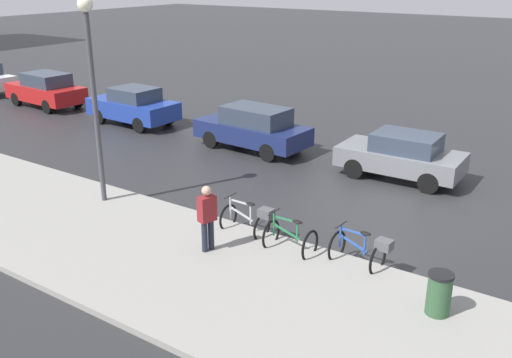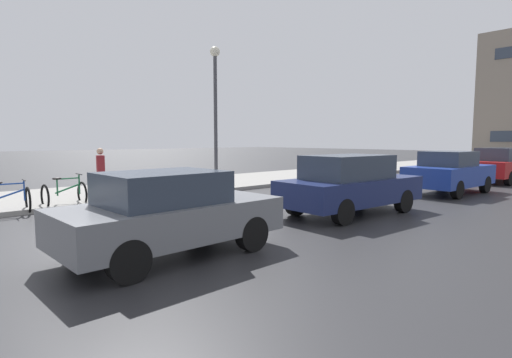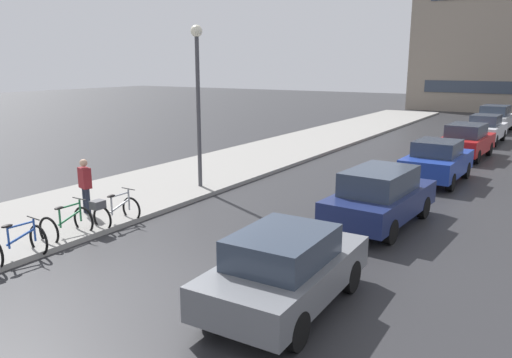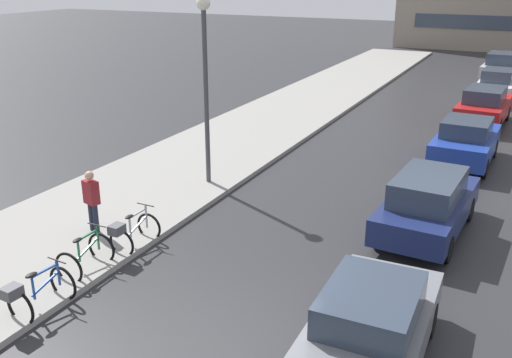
{
  "view_description": "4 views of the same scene",
  "coord_description": "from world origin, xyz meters",
  "px_view_note": "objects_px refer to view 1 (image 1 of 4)",
  "views": [
    {
      "loc": [
        -14.39,
        -5.32,
        6.29
      ],
      "look_at": [
        -2.19,
        2.98,
        0.82
      ],
      "focal_mm": 40.0,
      "sensor_mm": 36.0,
      "label": 1
    },
    {
      "loc": [
        8.37,
        -3.02,
        2.03
      ],
      "look_at": [
        -0.11,
        4.78,
        0.88
      ],
      "focal_mm": 28.0,
      "sensor_mm": 36.0,
      "label": 2
    },
    {
      "loc": [
        6.34,
        -6.93,
        4.36
      ],
      "look_at": [
        0.36,
        2.61,
        1.76
      ],
      "focal_mm": 35.0,
      "sensor_mm": 36.0,
      "label": 3
    },
    {
      "loc": [
        4.17,
        -7.62,
        6.32
      ],
      "look_at": [
        -1.71,
        4.31,
        1.42
      ],
      "focal_mm": 40.0,
      "sensor_mm": 36.0,
      "label": 4
    }
  ],
  "objects_px": {
    "car_blue": "(133,106)",
    "pedestrian": "(207,217)",
    "bicycle_nearest": "(363,250)",
    "car_red": "(46,90)",
    "car_navy": "(253,128)",
    "car_grey": "(402,155)",
    "bicycle_third": "(250,219)",
    "streetlamp": "(92,74)",
    "trash_bin": "(439,297)",
    "bicycle_second": "(290,239)"
  },
  "relations": [
    {
      "from": "car_grey",
      "to": "car_blue",
      "type": "bearing_deg",
      "value": 89.93
    },
    {
      "from": "car_grey",
      "to": "trash_bin",
      "type": "distance_m",
      "value": 7.91
    },
    {
      "from": "bicycle_third",
      "to": "trash_bin",
      "type": "bearing_deg",
      "value": -100.58
    },
    {
      "from": "car_navy",
      "to": "trash_bin",
      "type": "bearing_deg",
      "value": -127.77
    },
    {
      "from": "bicycle_third",
      "to": "car_grey",
      "type": "xyz_separation_m",
      "value": [
        6.19,
        -1.53,
        0.27
      ]
    },
    {
      "from": "streetlamp",
      "to": "trash_bin",
      "type": "xyz_separation_m",
      "value": [
        -0.32,
        -9.56,
        -3.19
      ]
    },
    {
      "from": "car_grey",
      "to": "streetlamp",
      "type": "xyz_separation_m",
      "value": [
        -6.79,
        6.12,
        2.93
      ]
    },
    {
      "from": "streetlamp",
      "to": "car_blue",
      "type": "bearing_deg",
      "value": 40.17
    },
    {
      "from": "bicycle_nearest",
      "to": "pedestrian",
      "type": "height_order",
      "value": "pedestrian"
    },
    {
      "from": "pedestrian",
      "to": "streetlamp",
      "type": "distance_m",
      "value": 5.18
    },
    {
      "from": "car_blue",
      "to": "car_red",
      "type": "bearing_deg",
      "value": 89.88
    },
    {
      "from": "bicycle_nearest",
      "to": "streetlamp",
      "type": "relative_size",
      "value": 0.24
    },
    {
      "from": "bicycle_third",
      "to": "car_grey",
      "type": "bearing_deg",
      "value": -13.92
    },
    {
      "from": "bicycle_second",
      "to": "car_red",
      "type": "bearing_deg",
      "value": 69.8
    },
    {
      "from": "car_red",
      "to": "bicycle_second",
      "type": "bearing_deg",
      "value": -110.2
    },
    {
      "from": "bicycle_second",
      "to": "trash_bin",
      "type": "relative_size",
      "value": 1.12
    },
    {
      "from": "car_grey",
      "to": "streetlamp",
      "type": "distance_m",
      "value": 9.6
    },
    {
      "from": "car_navy",
      "to": "streetlamp",
      "type": "xyz_separation_m",
      "value": [
        -6.69,
        0.51,
        2.87
      ]
    },
    {
      "from": "car_grey",
      "to": "streetlamp",
      "type": "bearing_deg",
      "value": 137.99
    },
    {
      "from": "bicycle_nearest",
      "to": "car_blue",
      "type": "height_order",
      "value": "car_blue"
    },
    {
      "from": "car_red",
      "to": "pedestrian",
      "type": "xyz_separation_m",
      "value": [
        -7.56,
        -16.0,
        0.16
      ]
    },
    {
      "from": "bicycle_third",
      "to": "pedestrian",
      "type": "bearing_deg",
      "value": 170.02
    },
    {
      "from": "bicycle_nearest",
      "to": "car_red",
      "type": "height_order",
      "value": "car_red"
    },
    {
      "from": "car_grey",
      "to": "car_navy",
      "type": "xyz_separation_m",
      "value": [
        -0.1,
        5.61,
        0.06
      ]
    },
    {
      "from": "car_red",
      "to": "bicycle_third",
      "type": "bearing_deg",
      "value": -110.94
    },
    {
      "from": "bicycle_third",
      "to": "car_red",
      "type": "relative_size",
      "value": 0.32
    },
    {
      "from": "car_red",
      "to": "pedestrian",
      "type": "height_order",
      "value": "pedestrian"
    },
    {
      "from": "pedestrian",
      "to": "bicycle_nearest",
      "type": "bearing_deg",
      "value": -66.6
    },
    {
      "from": "bicycle_nearest",
      "to": "streetlamp",
      "type": "height_order",
      "value": "streetlamp"
    },
    {
      "from": "streetlamp",
      "to": "trash_bin",
      "type": "distance_m",
      "value": 10.08
    },
    {
      "from": "car_navy",
      "to": "car_red",
      "type": "xyz_separation_m",
      "value": [
        0.13,
        12.16,
        0.0
      ]
    },
    {
      "from": "bicycle_third",
      "to": "car_red",
      "type": "distance_m",
      "value": 17.39
    },
    {
      "from": "bicycle_nearest",
      "to": "trash_bin",
      "type": "height_order",
      "value": "trash_bin"
    },
    {
      "from": "bicycle_nearest",
      "to": "streetlamp",
      "type": "distance_m",
      "value": 8.25
    },
    {
      "from": "car_blue",
      "to": "pedestrian",
      "type": "distance_m",
      "value": 12.61
    },
    {
      "from": "bicycle_nearest",
      "to": "car_grey",
      "type": "bearing_deg",
      "value": 13.37
    },
    {
      "from": "car_navy",
      "to": "car_blue",
      "type": "height_order",
      "value": "car_navy"
    },
    {
      "from": "bicycle_nearest",
      "to": "car_red",
      "type": "bearing_deg",
      "value": 72.23
    },
    {
      "from": "bicycle_third",
      "to": "bicycle_nearest",
      "type": "bearing_deg",
      "value": -89.06
    },
    {
      "from": "car_blue",
      "to": "trash_bin",
      "type": "distance_m",
      "value": 16.89
    },
    {
      "from": "car_blue",
      "to": "trash_bin",
      "type": "bearing_deg",
      "value": -114.97
    },
    {
      "from": "car_grey",
      "to": "car_navy",
      "type": "distance_m",
      "value": 5.61
    },
    {
      "from": "bicycle_second",
      "to": "trash_bin",
      "type": "height_order",
      "value": "same"
    },
    {
      "from": "trash_bin",
      "to": "car_blue",
      "type": "bearing_deg",
      "value": 65.03
    },
    {
      "from": "car_navy",
      "to": "streetlamp",
      "type": "relative_size",
      "value": 0.77
    },
    {
      "from": "car_grey",
      "to": "car_navy",
      "type": "relative_size",
      "value": 0.89
    },
    {
      "from": "bicycle_nearest",
      "to": "car_red",
      "type": "xyz_separation_m",
      "value": [
        6.16,
        19.23,
        0.34
      ]
    },
    {
      "from": "bicycle_third",
      "to": "trash_bin",
      "type": "xyz_separation_m",
      "value": [
        -0.93,
        -4.97,
        0.02
      ]
    },
    {
      "from": "bicycle_second",
      "to": "trash_bin",
      "type": "bearing_deg",
      "value": -100.65
    },
    {
      "from": "car_navy",
      "to": "car_red",
      "type": "distance_m",
      "value": 12.16
    }
  ]
}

